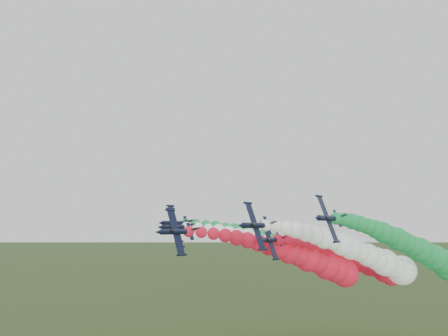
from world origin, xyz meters
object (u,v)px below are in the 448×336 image
Objects in this scene: jet_inner_left at (296,254)px; jet_outer_left at (291,250)px; jet_inner_right at (370,257)px; jet_trail at (363,263)px; jet_lead at (313,262)px; jet_outer_right at (423,252)px.

jet_inner_left is 7.53m from jet_outer_left.
jet_trail is (-8.83, 18.83, -3.19)m from jet_inner_right.
jet_lead is 28.76m from jet_outer_right.
jet_outer_right reaches higher than jet_lead.
jet_inner_right reaches higher than jet_inner_left.
jet_outer_right reaches higher than jet_inner_right.
jet_outer_left reaches higher than jet_lead.
jet_outer_left reaches higher than jet_inner_right.
jet_trail is at bearing 25.93° from jet_outer_left.
jet_inner_right is 14.39m from jet_outer_right.
jet_outer_left is 39.19m from jet_outer_right.
jet_inner_left is at bearing 137.83° from jet_lead.
jet_outer_right is 22.00m from jet_trail.
jet_outer_right is at bearing 9.88° from jet_inner_left.
jet_lead is 24.58m from jet_trail.
jet_lead is 20.65m from jet_outer_left.
jet_outer_right is (24.54, 14.77, 2.62)m from jet_lead.
jet_outer_right reaches higher than jet_outer_left.
jet_outer_right is 1.01× the size of jet_trail.
jet_outer_right is at bearing 0.49° from jet_outer_left.
jet_trail is (-19.50, 9.23, -4.28)m from jet_outer_right.
jet_outer_left is 0.99× the size of jet_outer_right.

